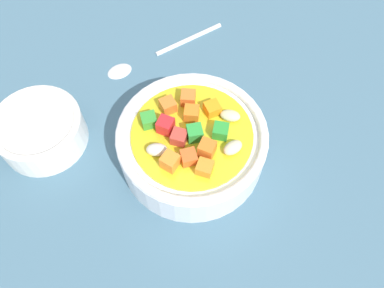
{
  "coord_description": "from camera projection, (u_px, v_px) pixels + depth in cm",
  "views": [
    {
      "loc": [
        12.01,
        18.78,
        41.82
      ],
      "look_at": [
        0.0,
        0.0,
        2.95
      ],
      "focal_mm": 35.99,
      "sensor_mm": 36.0,
      "label": 1
    }
  ],
  "objects": [
    {
      "name": "ground_plane",
      "position": [
        192.0,
        160.0,
        0.48
      ],
      "size": [
        140.0,
        140.0,
        2.0
      ],
      "primitive_type": "cube",
      "color": "#42667A"
    },
    {
      "name": "side_bowl_small",
      "position": [
        40.0,
        130.0,
        0.46
      ],
      "size": [
        10.66,
        10.66,
        4.56
      ],
      "color": "white",
      "rests_on": "ground_plane"
    },
    {
      "name": "soup_bowl_main",
      "position": [
        192.0,
        143.0,
        0.45
      ],
      "size": [
        17.15,
        17.15,
        7.14
      ],
      "color": "white",
      "rests_on": "ground_plane"
    },
    {
      "name": "spoon",
      "position": [
        152.0,
        55.0,
        0.55
      ],
      "size": [
        18.88,
        2.59,
        0.76
      ],
      "rotation": [
        0.0,
        0.0,
        6.28
      ],
      "color": "silver",
      "rests_on": "ground_plane"
    }
  ]
}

